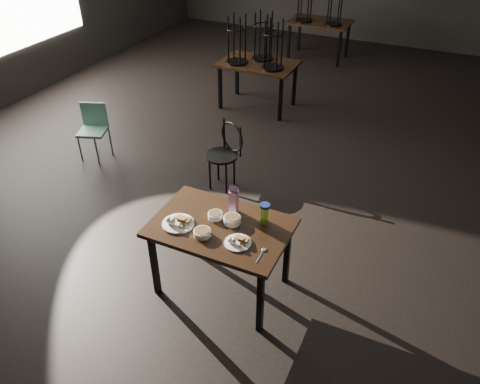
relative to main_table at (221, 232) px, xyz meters
The scene contains 13 objects.
main_table is the anchor object (origin of this frame).
plate_left 0.39m from the main_table, 157.33° to the right, with size 0.28×0.28×0.09m.
plate_right 0.29m from the main_table, 32.96° to the right, with size 0.23×0.23×0.07m.
bowl_near 0.16m from the main_table, 139.98° to the left, with size 0.13×0.13×0.05m.
bowl_far 0.15m from the main_table, 46.46° to the left, with size 0.15×0.15×0.06m.
bowl_big 0.23m from the main_table, 114.28° to the right, with size 0.15×0.15×0.05m.
juice_carton 0.31m from the main_table, 84.37° to the left, with size 0.08×0.08×0.29m.
water_bottle 0.42m from the main_table, 31.09° to the left, with size 0.11×0.11×0.20m.
spoon 0.49m from the main_table, 17.30° to the right, with size 0.04×0.20×0.01m.
bentwood_chair 1.75m from the main_table, 115.03° to the left, with size 0.44×0.44×0.83m.
school_chair 3.05m from the main_table, 150.95° to the left, with size 0.44×0.44×0.75m.
bg_table_left 4.06m from the main_table, 108.55° to the left, with size 1.20×0.80×1.48m.
bg_table_far 6.62m from the main_table, 99.55° to the left, with size 1.20×0.80×1.48m.
Camera 1 is at (1.57, -4.89, 3.33)m, focal length 35.00 mm.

